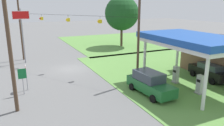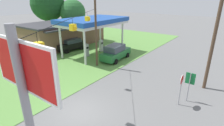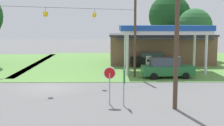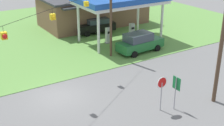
{
  "view_description": "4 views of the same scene",
  "coord_description": "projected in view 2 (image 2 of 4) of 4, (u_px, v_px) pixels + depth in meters",
  "views": [
    {
      "loc": [
        25.93,
        -6.38,
        7.81
      ],
      "look_at": [
        4.95,
        3.39,
        1.59
      ],
      "focal_mm": 35.0,
      "sensor_mm": 36.0,
      "label": 1
    },
    {
      "loc": [
        -7.11,
        -8.19,
        7.74
      ],
      "look_at": [
        5.86,
        1.4,
        1.68
      ],
      "focal_mm": 28.0,
      "sensor_mm": 36.0,
      "label": 2
    },
    {
      "loc": [
        5.13,
        -25.51,
        5.32
      ],
      "look_at": [
        5.38,
        1.36,
        1.89
      ],
      "focal_mm": 50.0,
      "sensor_mm": 36.0,
      "label": 3
    },
    {
      "loc": [
        -7.43,
        -19.41,
        11.2
      ],
      "look_at": [
        5.28,
        0.96,
        1.2
      ],
      "focal_mm": 50.0,
      "sensor_mm": 36.0,
      "label": 4
    }
  ],
  "objects": [
    {
      "name": "stop_sign_roadside",
      "position": [
        181.0,
        83.0,
        12.84
      ],
      "size": [
        0.8,
        0.08,
        2.5
      ],
      "rotation": [
        0.0,
        0.0,
        3.14
      ],
      "color": "#99999E",
      "rests_on": "ground"
    },
    {
      "name": "signal_span_gantry",
      "position": [
        75.0,
        51.0,
        11.02
      ],
      "size": [
        15.58,
        10.24,
        8.47
      ],
      "color": "#4C3828",
      "rests_on": "ground"
    },
    {
      "name": "stop_sign_overhead",
      "position": [
        32.0,
        122.0,
        3.85
      ],
      "size": [
        0.22,
        2.15,
        7.31
      ],
      "color": "gray",
      "rests_on": "ground"
    },
    {
      "name": "tree_far_back",
      "position": [
        73.0,
        12.0,
        35.17
      ],
      "size": [
        5.1,
        5.1,
        7.48
      ],
      "color": "#4C3828",
      "rests_on": "ground"
    },
    {
      "name": "route_sign",
      "position": [
        190.0,
        81.0,
        13.37
      ],
      "size": [
        0.1,
        0.7,
        2.4
      ],
      "color": "gray",
      "rests_on": "ground"
    },
    {
      "name": "car_at_pumps_front",
      "position": [
        116.0,
        52.0,
        22.82
      ],
      "size": [
        5.09,
        2.38,
        2.03
      ],
      "rotation": [
        0.0,
        0.0,
        0.07
      ],
      "color": "#1E602D",
      "rests_on": "ground"
    },
    {
      "name": "gas_station_canopy",
      "position": [
        93.0,
        22.0,
        24.06
      ],
      "size": [
        9.49,
        5.83,
        5.1
      ],
      "color": "silver",
      "rests_on": "ground"
    },
    {
      "name": "utility_pole_main",
      "position": [
        218.0,
        20.0,
        13.86
      ],
      "size": [
        2.2,
        0.44,
        10.86
      ],
      "color": "#4C3828",
      "rests_on": "ground"
    },
    {
      "name": "gas_station_store",
      "position": [
        64.0,
        33.0,
        29.94
      ],
      "size": [
        13.53,
        7.73,
        3.91
      ],
      "color": "brown",
      "rests_on": "ground"
    },
    {
      "name": "ground_plane",
      "position": [
        79.0,
        112.0,
        12.63
      ],
      "size": [
        160.0,
        160.0,
        0.0
      ],
      "primitive_type": "plane",
      "color": "slate"
    },
    {
      "name": "fuel_pump_near",
      "position": [
        87.0,
        51.0,
        24.19
      ],
      "size": [
        0.71,
        0.56,
        1.77
      ],
      "color": "gray",
      "rests_on": "ground"
    },
    {
      "name": "tree_behind_station",
      "position": [
        48.0,
        4.0,
        34.55
      ],
      "size": [
        6.57,
        6.57,
        9.79
      ],
      "color": "#4C3828",
      "rests_on": "ground"
    },
    {
      "name": "grass_verge_station_corner",
      "position": [
        70.0,
        43.0,
        31.49
      ],
      "size": [
        36.0,
        28.0,
        0.04
      ],
      "primitive_type": "cube",
      "color": "#5B8E42",
      "rests_on": "ground"
    },
    {
      "name": "fuel_pump_far",
      "position": [
        101.0,
        46.0,
        26.57
      ],
      "size": [
        0.71,
        0.56,
        1.77
      ],
      "color": "gray",
      "rests_on": "ground"
    },
    {
      "name": "car_at_pumps_rear",
      "position": [
        71.0,
        44.0,
        26.93
      ],
      "size": [
        4.83,
        2.44,
        1.81
      ],
      "rotation": [
        0.0,
        0.0,
        3.05
      ],
      "color": "black",
      "rests_on": "ground"
    }
  ]
}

